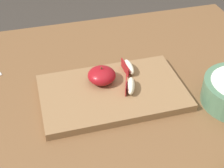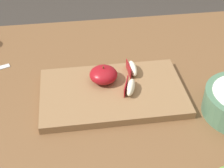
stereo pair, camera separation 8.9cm
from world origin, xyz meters
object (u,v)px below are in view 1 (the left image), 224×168
Objects in this scene: cutting_board at (112,93)px; apple_wedge_near_knife at (128,67)px; apple_half_skin_up at (102,75)px; apple_wedge_left at (130,85)px.

cutting_board is 0.10m from apple_wedge_near_knife.
cutting_board is 5.03× the size of apple_half_skin_up.
apple_wedge_near_knife is (0.09, 0.03, -0.01)m from apple_half_skin_up.
apple_wedge_near_knife and apple_wedge_left have the same top height.
cutting_board is 0.06m from apple_half_skin_up.
apple_half_skin_up is 0.09m from apple_wedge_left.
apple_half_skin_up is at bearing -162.72° from apple_wedge_near_knife.
apple_wedge_left reaches higher than cutting_board.
apple_wedge_near_knife is 0.08m from apple_wedge_left.
apple_half_skin_up is at bearing 112.91° from cutting_board.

